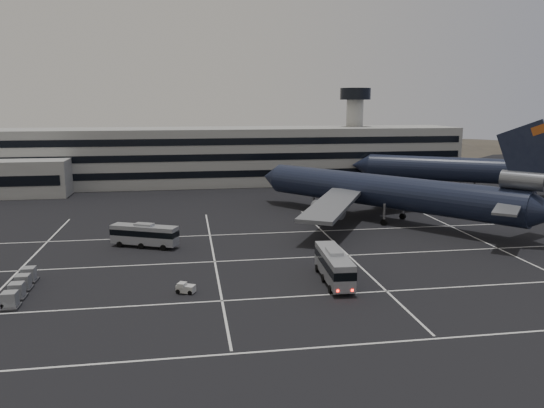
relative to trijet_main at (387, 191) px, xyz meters
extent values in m
plane|color=black|center=(-24.74, -23.28, -5.25)|extent=(260.00, 260.00, 0.00)
cube|color=silver|center=(-24.74, -45.28, -5.24)|extent=(90.00, 0.25, 0.01)
cube|color=silver|center=(-24.74, -33.28, -5.24)|extent=(90.00, 0.25, 0.01)
cube|color=silver|center=(-24.74, -19.28, -5.24)|extent=(90.00, 0.25, 0.01)
cube|color=silver|center=(-24.74, -5.28, -5.24)|extent=(90.00, 0.25, 0.01)
cube|color=silver|center=(-54.74, -17.28, -5.24)|extent=(0.25, 55.00, 0.01)
cube|color=silver|center=(-30.74, -17.28, -5.24)|extent=(0.25, 55.00, 0.01)
cube|color=silver|center=(-12.74, -17.28, -5.24)|extent=(0.25, 55.00, 0.01)
cube|color=silver|center=(9.26, -17.28, -5.24)|extent=(0.25, 55.00, 0.01)
cube|color=gray|center=(-24.74, 48.72, 1.75)|extent=(120.00, 18.00, 14.00)
cube|color=black|center=(-24.74, 39.67, -1.75)|extent=(118.00, 0.20, 1.60)
cube|color=black|center=(-24.74, 39.67, 2.25)|extent=(118.00, 0.20, 1.60)
cube|color=black|center=(-24.74, 39.67, 5.95)|extent=(118.00, 0.20, 1.60)
cylinder|color=gray|center=(10.26, 50.72, 5.75)|extent=(4.40, 4.40, 22.00)
cylinder|color=black|center=(10.26, 50.72, 17.25)|extent=(8.00, 8.00, 3.00)
ellipsoid|color=#38332B|center=(-84.74, 146.72, -15.75)|extent=(196.00, 140.00, 32.00)
ellipsoid|color=#38332B|center=(5.26, 146.72, -18.75)|extent=(252.00, 180.00, 44.00)
ellipsoid|color=#38332B|center=(85.26, 146.72, -14.25)|extent=(168.00, 120.00, 24.00)
cylinder|color=black|center=(-0.31, 0.39, -0.05)|extent=(34.32, 41.01, 5.60)
cone|color=black|center=(-16.66, 20.87, -0.05)|extent=(7.18, 7.01, 5.60)
cube|color=black|center=(14.03, -17.58, 7.35)|extent=(6.30, 7.72, 10.97)
cube|color=#A84A16|center=(14.97, -18.76, 11.55)|extent=(2.45, 2.87, 2.24)
cylinder|color=#595B60|center=(13.72, -17.19, 4.05)|extent=(5.85, 6.37, 2.70)
cube|color=slate|center=(10.13, -19.42, 0.55)|extent=(7.24, 7.83, 0.87)
cube|color=slate|center=(16.69, -14.18, 0.55)|extent=(8.14, 6.22, 0.87)
cube|color=slate|center=(-11.33, -5.84, -0.85)|extent=(15.59, 21.87, 1.75)
cylinder|color=#595B60|center=(-10.86, -1.63, -2.55)|extent=(5.54, 5.98, 2.70)
cube|color=slate|center=(8.21, 9.75, -0.85)|extent=(22.66, 11.55, 1.75)
cylinder|color=#595B60|center=(3.99, 10.23, -2.55)|extent=(5.54, 5.98, 2.70)
cylinder|color=slate|center=(-9.90, 12.40, -3.05)|extent=(0.44, 0.44, 3.00)
cylinder|color=black|center=(-9.90, 12.40, -4.70)|extent=(1.08, 1.17, 1.10)
cylinder|color=slate|center=(-1.57, -3.17, -3.05)|extent=(0.44, 0.44, 3.00)
cylinder|color=black|center=(-1.57, -3.17, -4.70)|extent=(1.08, 1.17, 1.10)
cylinder|color=slate|center=(3.43, 0.83, -3.05)|extent=(0.44, 0.44, 3.00)
cylinder|color=black|center=(3.43, 0.83, -4.70)|extent=(1.08, 1.17, 1.10)
cylinder|color=black|center=(30.48, 24.33, -0.05)|extent=(43.96, 29.66, 5.60)
cone|color=black|center=(8.08, 37.90, -0.05)|extent=(6.75, 7.12, 5.60)
cylinder|color=slate|center=(30.48, 24.33, -3.05)|extent=(0.44, 0.44, 3.00)
cylinder|color=black|center=(30.48, 24.33, -4.70)|extent=(1.20, 1.00, 1.10)
cube|color=#9C9FA5|center=(-17.61, -29.29, -3.25)|extent=(2.98, 10.82, 2.92)
cube|color=black|center=(-17.61, -29.29, -2.90)|extent=(3.05, 10.89, 0.93)
cube|color=#9C9FA5|center=(-17.61, -29.29, -1.62)|extent=(1.71, 3.00, 0.34)
cylinder|color=black|center=(-19.02, -32.97, -4.78)|extent=(0.36, 0.95, 0.93)
cylinder|color=black|center=(-16.59, -33.10, -4.78)|extent=(0.36, 0.95, 0.93)
cylinder|color=black|center=(-18.82, -29.23, -4.78)|extent=(0.36, 0.95, 0.93)
cylinder|color=black|center=(-16.39, -29.36, -4.78)|extent=(0.36, 0.95, 0.93)
cylinder|color=black|center=(-18.63, -25.49, -4.78)|extent=(0.36, 0.95, 0.93)
cylinder|color=black|center=(-16.20, -25.61, -4.78)|extent=(0.36, 0.95, 0.93)
cube|color=#FF0C05|center=(-18.66, -34.62, -4.37)|extent=(0.25, 0.09, 0.21)
cube|color=#FF0C05|center=(-17.11, -34.70, -4.37)|extent=(0.25, 0.09, 0.21)
cube|color=#9C9FA5|center=(-40.20, -10.54, -3.44)|extent=(9.78, 5.99, 2.65)
cube|color=black|center=(-40.20, -10.54, -3.12)|extent=(9.86, 6.07, 0.84)
cube|color=#9C9FA5|center=(-40.20, -10.54, -1.95)|extent=(3.00, 2.37, 0.31)
cylinder|color=black|center=(-37.54, -12.94, -4.82)|extent=(0.89, 0.60, 0.85)
cylinder|color=black|center=(-36.64, -10.92, -4.82)|extent=(0.89, 0.60, 0.85)
cylinder|color=black|center=(-40.65, -11.55, -4.82)|extent=(0.89, 0.60, 0.85)
cylinder|color=black|center=(-39.75, -9.53, -4.82)|extent=(0.89, 0.60, 0.85)
cylinder|color=black|center=(-43.76, -10.16, -4.82)|extent=(0.89, 0.60, 0.85)
cylinder|color=black|center=(-42.86, -8.14, -4.82)|extent=(0.89, 0.60, 0.85)
cube|color=#B6B7B2|center=(-34.44, -30.25, -4.76)|extent=(2.22, 1.80, 0.80)
cube|color=#B6B7B2|center=(-34.04, -30.44, -4.23)|extent=(1.14, 1.22, 0.44)
cylinder|color=black|center=(-34.01, -31.00, -5.00)|extent=(0.53, 0.39, 0.50)
cylinder|color=black|center=(-33.60, -30.12, -5.00)|extent=(0.53, 0.39, 0.50)
cylinder|color=black|center=(-35.29, -30.39, -5.00)|extent=(0.53, 0.39, 0.50)
cylinder|color=black|center=(-34.88, -29.51, -5.00)|extent=(0.53, 0.39, 0.50)
cube|color=#2D2D30|center=(-51.89, -31.81, -5.10)|extent=(1.83, 2.09, 0.16)
cylinder|color=black|center=(-51.89, -31.81, -5.16)|extent=(0.09, 0.18, 0.18)
cube|color=#97999F|center=(-51.89, -31.81, -4.29)|extent=(1.48, 1.48, 1.46)
cube|color=#2D2D30|center=(-52.03, -29.08, -5.10)|extent=(1.83, 2.09, 0.16)
cylinder|color=black|center=(-52.03, -29.08, -5.16)|extent=(0.09, 0.18, 0.18)
cube|color=#97999F|center=(-52.03, -29.08, -4.29)|extent=(1.48, 1.48, 1.46)
cube|color=#2D2D30|center=(-52.17, -26.34, -5.10)|extent=(1.83, 2.09, 0.16)
cylinder|color=black|center=(-52.17, -26.34, -5.16)|extent=(0.09, 0.18, 0.18)
cube|color=#97999F|center=(-52.17, -26.34, -4.29)|extent=(1.48, 1.48, 1.46)
cube|color=#2D2D30|center=(-52.30, -23.61, -5.10)|extent=(1.83, 2.09, 0.16)
cylinder|color=black|center=(-52.30, -23.61, -5.16)|extent=(0.09, 0.18, 0.18)
cube|color=#97999F|center=(-52.30, -23.61, -4.29)|extent=(1.48, 1.48, 1.46)
camera|label=1|loc=(-33.93, -85.71, 15.12)|focal=35.00mm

